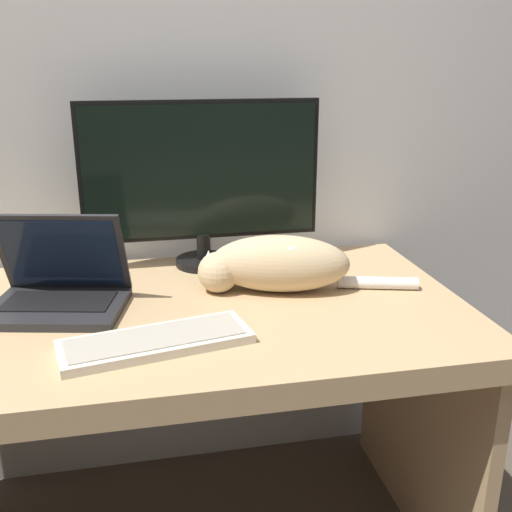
{
  "coord_description": "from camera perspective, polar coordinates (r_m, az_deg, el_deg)",
  "views": [
    {
      "loc": [
        -0.06,
        -0.95,
        1.31
      ],
      "look_at": [
        0.21,
        0.35,
        0.87
      ],
      "focal_mm": 42.0,
      "sensor_mm": 36.0,
      "label": 1
    }
  ],
  "objects": [
    {
      "name": "external_keyboard",
      "position": [
        1.28,
        -9.52,
        -8.01
      ],
      "size": [
        0.42,
        0.22,
        0.02
      ],
      "rotation": [
        0.0,
        0.0,
        0.2
      ],
      "color": "beige",
      "rests_on": "desk"
    },
    {
      "name": "monitor",
      "position": [
        1.69,
        -5.21,
        7.37
      ],
      "size": [
        0.67,
        0.16,
        0.47
      ],
      "color": "black",
      "rests_on": "desk"
    },
    {
      "name": "desk",
      "position": [
        1.53,
        -8.13,
        -10.38
      ],
      "size": [
        1.45,
        0.78,
        0.74
      ],
      "color": "tan",
      "rests_on": "ground_plane"
    },
    {
      "name": "laptop",
      "position": [
        1.51,
        -18.27,
        -3.09
      ],
      "size": [
        0.35,
        0.29,
        0.23
      ],
      "rotation": [
        0.0,
        0.0,
        -0.22
      ],
      "color": "#232326",
      "rests_on": "desk"
    },
    {
      "name": "wall_back",
      "position": [
        1.79,
        -10.23,
        17.72
      ],
      "size": [
        6.4,
        0.06,
        2.6
      ],
      "color": "silver",
      "rests_on": "ground_plane"
    },
    {
      "name": "cat",
      "position": [
        1.53,
        1.85,
        -0.7
      ],
      "size": [
        0.57,
        0.23,
        0.15
      ],
      "rotation": [
        0.0,
        0.0,
        -0.26
      ],
      "color": "#D1B284",
      "rests_on": "desk"
    }
  ]
}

